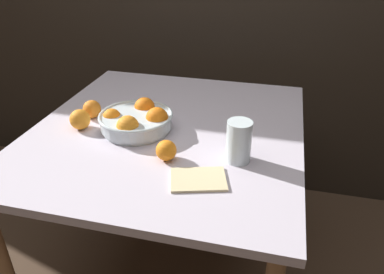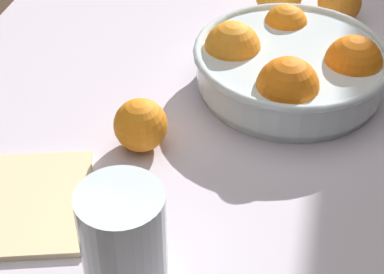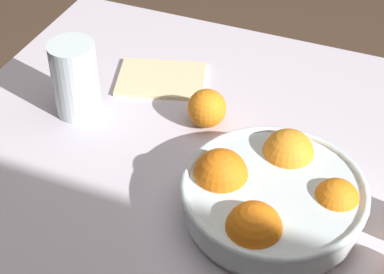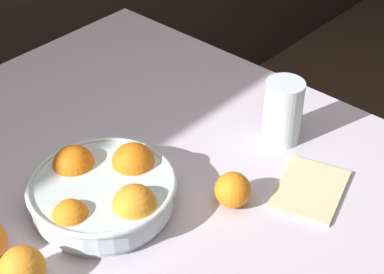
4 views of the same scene
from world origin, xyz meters
name	(u,v)px [view 3 (image 3 of 4)]	position (x,y,z in m)	size (l,w,h in m)	color
dining_table	(194,253)	(0.00, 0.00, 0.69)	(1.01, 1.09, 0.77)	silver
fruit_bowl	(271,196)	(-0.10, -0.05, 0.81)	(0.28, 0.28, 0.10)	silver
juice_glass	(76,83)	(0.29, -0.16, 0.83)	(0.08, 0.08, 0.14)	#F4A314
orange_loose_front	(207,108)	(0.06, -0.21, 0.81)	(0.07, 0.07, 0.07)	orange
napkin	(161,79)	(0.19, -0.30, 0.78)	(0.17, 0.12, 0.01)	beige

